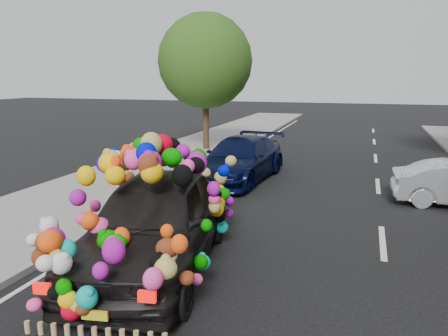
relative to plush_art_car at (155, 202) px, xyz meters
The scene contains 7 objects.
ground 2.78m from the plush_art_car, 82.86° to the left, with size 100.00×100.00×0.00m, color black.
sidewalk 4.84m from the plush_art_car, 148.08° to the left, with size 4.00×60.00×0.12m, color gray.
kerb 3.41m from the plush_art_car, 129.37° to the left, with size 0.15×60.00×0.13m, color gray.
lane_markings 4.79m from the plush_art_car, 32.43° to the left, with size 6.00×50.00×0.01m, color silver, non-canonical shape.
tree_near_sidewalk 12.80m from the plush_art_car, 106.23° to the left, with size 4.20×4.20×6.13m.
plush_art_car is the anchor object (origin of this frame).
navy_sedan 7.02m from the plush_art_car, 93.65° to the left, with size 1.95×4.80×1.39m, color black.
Camera 1 is at (3.11, -9.09, 3.35)m, focal length 35.00 mm.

